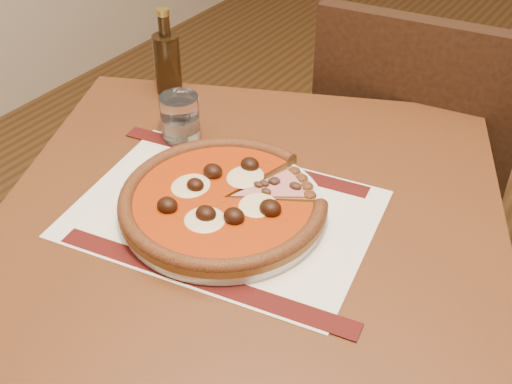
# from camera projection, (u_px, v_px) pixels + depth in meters

# --- Properties ---
(table) EXTENTS (1.06, 1.06, 0.75)m
(table) POSITION_uv_depth(u_px,v_px,m) (249.00, 260.00, 1.08)
(table) COLOR brown
(table) RESTS_ON ground
(chair_far) EXTENTS (0.49, 0.49, 0.92)m
(chair_far) POSITION_uv_depth(u_px,v_px,m) (412.00, 161.00, 1.52)
(chair_far) COLOR black
(chair_far) RESTS_ON ground
(placemat) EXTENTS (0.51, 0.41, 0.00)m
(placemat) POSITION_uv_depth(u_px,v_px,m) (224.00, 214.00, 1.01)
(placemat) COLOR white
(placemat) RESTS_ON table
(plate) EXTENTS (0.32, 0.32, 0.02)m
(plate) POSITION_uv_depth(u_px,v_px,m) (224.00, 209.00, 1.01)
(plate) COLOR white
(plate) RESTS_ON placemat
(pizza) EXTENTS (0.33, 0.33, 0.04)m
(pizza) POSITION_uv_depth(u_px,v_px,m) (223.00, 199.00, 1.00)
(pizza) COLOR brown
(pizza) RESTS_ON plate
(ham_slice) EXTENTS (0.11, 0.13, 0.02)m
(ham_slice) POSITION_uv_depth(u_px,v_px,m) (282.00, 191.00, 1.02)
(ham_slice) COLOR brown
(ham_slice) RESTS_ON plate
(water_glass) EXTENTS (0.09, 0.09, 0.09)m
(water_glass) POSITION_uv_depth(u_px,v_px,m) (180.00, 118.00, 1.16)
(water_glass) COLOR white
(water_glass) RESTS_ON table
(bottle) EXTENTS (0.05, 0.05, 0.18)m
(bottle) POSITION_uv_depth(u_px,v_px,m) (167.00, 61.00, 1.28)
(bottle) COLOR black
(bottle) RESTS_ON table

